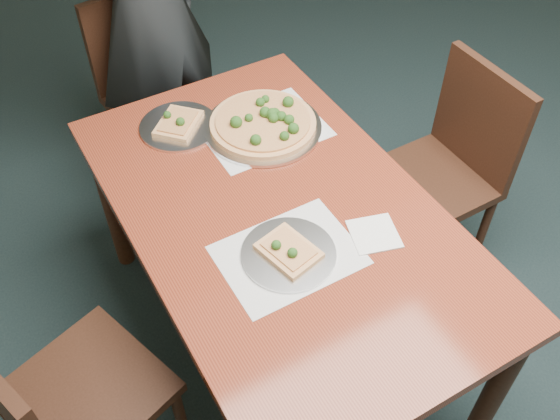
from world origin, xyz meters
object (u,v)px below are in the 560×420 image
chair_far (151,83)px  diner (148,12)px  dining_table (280,229)px  slice_plate_far (179,125)px  chair_left (59,401)px  chair_right (449,163)px  pizza_pan (264,124)px  slice_plate_near (288,252)px

chair_far → diner: diner is taller
dining_table → slice_plate_far: slice_plate_far is taller
dining_table → chair_left: size_ratio=1.65×
chair_left → slice_plate_far: chair_left is taller
dining_table → chair_right: chair_right is taller
dining_table → pizza_pan: 0.42m
chair_left → diner: bearing=-52.0°
chair_left → slice_plate_near: 0.78m
chair_far → pizza_pan: (0.15, -0.79, 0.26)m
chair_left → slice_plate_far: 0.99m
chair_right → slice_plate_near: chair_right is taller
chair_right → pizza_pan: size_ratio=2.19×
chair_left → diner: diner is taller
slice_plate_near → chair_right: bearing=15.6°
slice_plate_near → slice_plate_far: bearing=93.4°
chair_far → slice_plate_far: (-0.11, -0.63, 0.25)m
chair_right → chair_far: bearing=-143.4°
dining_table → diner: (0.03, 1.13, 0.21)m
dining_table → chair_right: (0.81, 0.08, -0.14)m
pizza_pan → diner: bearing=98.7°
chair_far → slice_plate_far: bearing=-107.9°
pizza_pan → slice_plate_near: 0.58m
chair_far → chair_left: bearing=-129.9°
chair_right → diner: diner is taller
chair_far → pizza_pan: bearing=-87.2°
dining_table → chair_far: (-0.00, 1.16, -0.14)m
diner → slice_plate_far: (-0.14, -0.60, -0.11)m
chair_far → chair_left: same height
chair_far → slice_plate_near: (-0.07, -1.32, 0.25)m
diner → pizza_pan: (0.12, -0.76, -0.10)m
diner → slice_plate_far: 0.62m
dining_table → slice_plate_near: slice_plate_near is taller
dining_table → pizza_pan: bearing=68.2°
chair_right → slice_plate_near: size_ratio=3.25×
chair_far → slice_plate_far: 0.68m
diner → slice_plate_far: diner is taller
diner → chair_left: bearing=36.8°
chair_far → slice_plate_far: size_ratio=3.25×
dining_table → chair_right: bearing=5.4°
dining_table → chair_left: chair_left is taller
diner → slice_plate_far: bearing=56.8°
chair_left → slice_plate_far: size_ratio=3.25×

